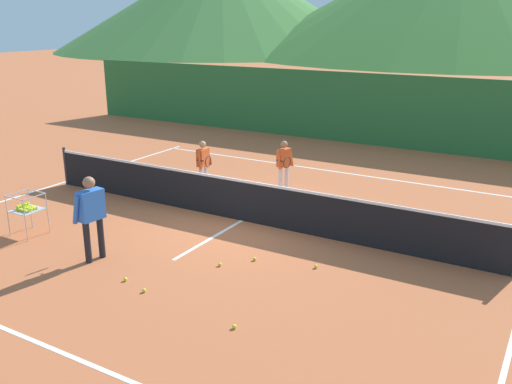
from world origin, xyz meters
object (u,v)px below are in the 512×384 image
at_px(tennis_ball_5, 125,279).
at_px(tennis_ball_4, 144,290).
at_px(instructor, 91,211).
at_px(student_0, 203,161).
at_px(tennis_ball_2, 220,264).
at_px(student_1, 284,161).
at_px(tennis_ball_0, 234,327).
at_px(ball_cart, 27,208).
at_px(tennis_ball_1, 316,266).
at_px(tennis_ball_3, 255,259).
at_px(tennis_net, 242,200).

bearing_deg(tennis_ball_5, tennis_ball_4, -15.35).
relative_size(instructor, tennis_ball_4, 24.32).
height_order(student_0, tennis_ball_2, student_0).
bearing_deg(instructor, tennis_ball_5, -19.48).
relative_size(student_0, student_1, 0.98).
bearing_deg(tennis_ball_0, instructor, 168.28).
bearing_deg(ball_cart, tennis_ball_1, 14.50).
relative_size(tennis_ball_2, tennis_ball_3, 1.00).
height_order(tennis_net, tennis_ball_4, tennis_net).
distance_m(tennis_net, ball_cart, 4.60).
height_order(tennis_net, ball_cart, tennis_net).
xyz_separation_m(student_0, tennis_ball_2, (3.07, -3.81, -0.76)).
height_order(tennis_ball_2, tennis_ball_4, same).
xyz_separation_m(student_0, tennis_ball_1, (4.65, -2.99, -0.76)).
bearing_deg(tennis_ball_1, tennis_ball_4, -132.24).
bearing_deg(student_0, tennis_net, -35.64).
distance_m(instructor, tennis_ball_4, 2.02).
distance_m(student_0, tennis_ball_1, 5.58).
bearing_deg(student_0, student_1, 27.23).
xyz_separation_m(tennis_ball_0, tennis_ball_1, (0.18, 2.53, 0.00)).
bearing_deg(tennis_ball_4, tennis_ball_5, 164.65).
bearing_deg(ball_cart, instructor, -5.86).
bearing_deg(tennis_ball_5, student_0, 110.92).
relative_size(tennis_net, instructor, 6.95).
bearing_deg(tennis_ball_4, ball_cart, 168.65).
bearing_deg(student_0, tennis_ball_1, -32.70).
height_order(tennis_net, tennis_ball_2, tennis_net).
xyz_separation_m(tennis_net, student_1, (-0.24, 2.52, 0.31)).
relative_size(tennis_ball_4, tennis_ball_5, 1.00).
relative_size(student_0, tennis_ball_4, 19.50).
distance_m(instructor, student_1, 5.84).
bearing_deg(student_0, tennis_ball_0, -50.97).
distance_m(tennis_net, tennis_ball_5, 3.65).
bearing_deg(instructor, tennis_ball_2, 23.16).
height_order(ball_cart, tennis_ball_0, ball_cart).
relative_size(ball_cart, tennis_ball_3, 13.22).
bearing_deg(tennis_ball_3, tennis_ball_1, 13.92).
height_order(student_0, tennis_ball_4, student_0).
bearing_deg(tennis_ball_4, tennis_ball_3, 64.71).
relative_size(instructor, tennis_ball_0, 24.32).
bearing_deg(tennis_ball_2, tennis_net, 112.02).
bearing_deg(student_1, tennis_ball_0, -68.47).
bearing_deg(tennis_ball_1, tennis_ball_2, -152.53).
height_order(tennis_ball_4, tennis_ball_5, same).
height_order(tennis_net, tennis_ball_3, tennis_net).
xyz_separation_m(student_0, ball_cart, (-1.34, -4.54, -0.21)).
distance_m(tennis_ball_0, tennis_ball_5, 2.52).
xyz_separation_m(instructor, student_1, (1.06, 5.74, -0.18)).
height_order(student_1, ball_cart, student_1).
distance_m(student_1, tennis_ball_3, 4.61).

